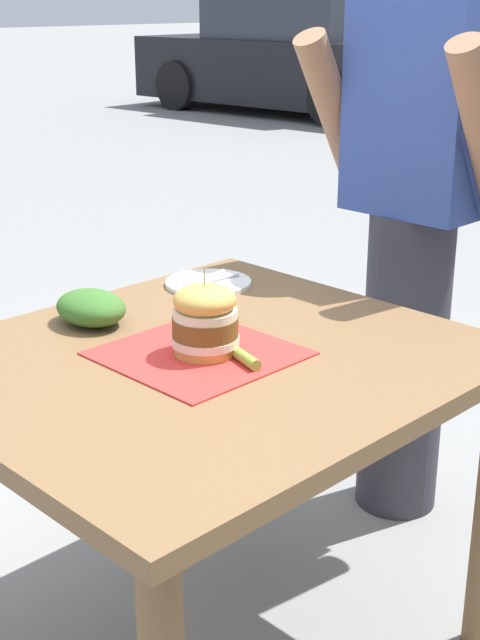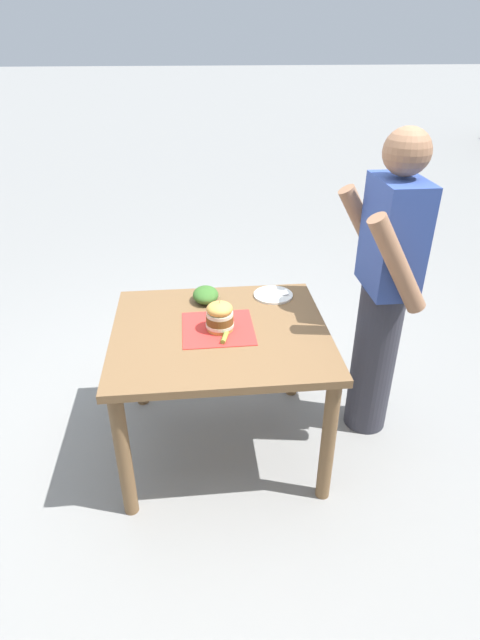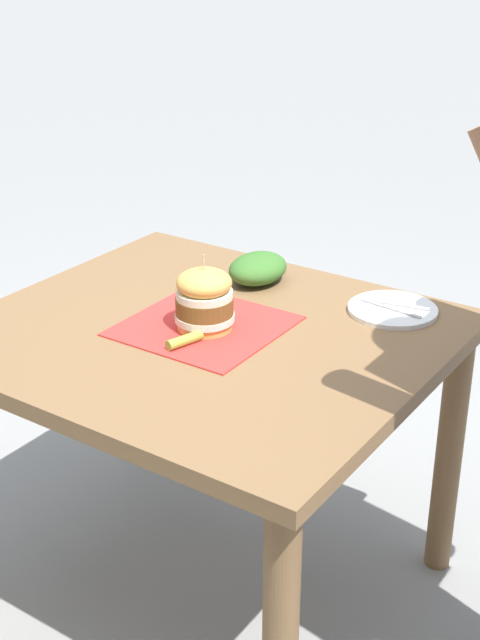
{
  "view_description": "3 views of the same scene",
  "coord_description": "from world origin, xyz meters",
  "px_view_note": "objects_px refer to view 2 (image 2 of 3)",
  "views": [
    {
      "loc": [
        1.26,
        -1.14,
        1.45
      ],
      "look_at": [
        0.0,
        0.1,
        0.81
      ],
      "focal_mm": 50.0,
      "sensor_mm": 36.0,
      "label": 1
    },
    {
      "loc": [
        2.13,
        -0.11,
        2.04
      ],
      "look_at": [
        0.0,
        0.1,
        0.81
      ],
      "focal_mm": 28.0,
      "sensor_mm": 36.0,
      "label": 2
    },
    {
      "loc": [
        1.52,
        1.13,
        1.66
      ],
      "look_at": [
        0.0,
        0.1,
        0.81
      ],
      "focal_mm": 50.0,
      "sensor_mm": 36.0,
      "label": 3
    }
  ],
  "objects_px": {
    "pickle_spear": "(225,337)",
    "diner_across_table": "(384,290)",
    "patio_table": "(221,349)",
    "side_salad": "(206,295)",
    "sandwich": "(220,316)",
    "side_plate_with_forks": "(273,295)"
  },
  "relations": [
    {
      "from": "diner_across_table",
      "to": "side_plate_with_forks",
      "type": "bearing_deg",
      "value": -114.21
    },
    {
      "from": "sandwich",
      "to": "side_salad",
      "type": "bearing_deg",
      "value": -169.2
    },
    {
      "from": "pickle_spear",
      "to": "side_salad",
      "type": "height_order",
      "value": "side_salad"
    },
    {
      "from": "pickle_spear",
      "to": "side_plate_with_forks",
      "type": "height_order",
      "value": "pickle_spear"
    },
    {
      "from": "pickle_spear",
      "to": "diner_across_table",
      "type": "relative_size",
      "value": 0.05
    },
    {
      "from": "sandwich",
      "to": "diner_across_table",
      "type": "distance_m",
      "value": 0.86
    },
    {
      "from": "patio_table",
      "to": "diner_across_table",
      "type": "bearing_deg",
      "value": 96.51
    },
    {
      "from": "side_plate_with_forks",
      "to": "side_salad",
      "type": "distance_m",
      "value": 0.38
    },
    {
      "from": "sandwich",
      "to": "diner_across_table",
      "type": "xyz_separation_m",
      "value": [
        -0.09,
        0.86,
        0.05
      ]
    },
    {
      "from": "side_salad",
      "to": "side_plate_with_forks",
      "type": "bearing_deg",
      "value": 93.56
    },
    {
      "from": "patio_table",
      "to": "side_plate_with_forks",
      "type": "distance_m",
      "value": 0.48
    },
    {
      "from": "sandwich",
      "to": "side_plate_with_forks",
      "type": "bearing_deg",
      "value": 136.39
    },
    {
      "from": "side_salad",
      "to": "diner_across_table",
      "type": "bearing_deg",
      "value": 76.63
    },
    {
      "from": "pickle_spear",
      "to": "diner_across_table",
      "type": "xyz_separation_m",
      "value": [
        -0.2,
        0.84,
        0.11
      ]
    },
    {
      "from": "pickle_spear",
      "to": "side_plate_with_forks",
      "type": "bearing_deg",
      "value": 145.14
    },
    {
      "from": "side_plate_with_forks",
      "to": "side_salad",
      "type": "bearing_deg",
      "value": -86.44
    },
    {
      "from": "sandwich",
      "to": "patio_table",
      "type": "bearing_deg",
      "value": -26.13
    },
    {
      "from": "side_plate_with_forks",
      "to": "patio_table",
      "type": "bearing_deg",
      "value": -43.47
    },
    {
      "from": "pickle_spear",
      "to": "patio_table",
      "type": "bearing_deg",
      "value": -170.59
    },
    {
      "from": "side_plate_with_forks",
      "to": "side_salad",
      "type": "relative_size",
      "value": 1.22
    },
    {
      "from": "patio_table",
      "to": "side_salad",
      "type": "xyz_separation_m",
      "value": [
        -0.32,
        -0.06,
        0.15
      ]
    },
    {
      "from": "patio_table",
      "to": "side_salad",
      "type": "relative_size",
      "value": 5.98
    }
  ]
}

